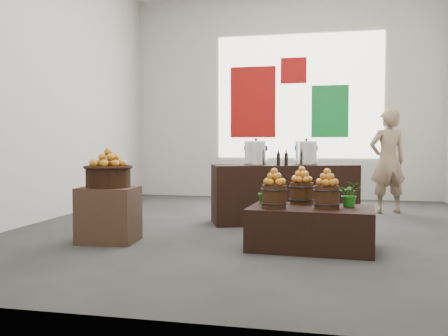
% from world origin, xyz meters
% --- Properties ---
extents(ground, '(7.00, 7.00, 0.00)m').
position_xyz_m(ground, '(0.00, 0.00, 0.00)').
color(ground, '#383735').
rests_on(ground, ground).
extents(back_wall, '(6.00, 0.04, 4.00)m').
position_xyz_m(back_wall, '(0.00, 3.50, 2.00)').
color(back_wall, beige).
rests_on(back_wall, ground).
extents(back_opening, '(3.20, 0.02, 2.40)m').
position_xyz_m(back_opening, '(0.30, 3.48, 2.00)').
color(back_opening, white).
rests_on(back_opening, back_wall).
extents(deco_red_left, '(0.90, 0.04, 1.40)m').
position_xyz_m(deco_red_left, '(-0.60, 3.47, 1.90)').
color(deco_red_left, '#9B0E0B').
rests_on(deco_red_left, back_wall).
extents(deco_green_right, '(0.70, 0.04, 1.00)m').
position_xyz_m(deco_green_right, '(0.90, 3.47, 1.70)').
color(deco_green_right, '#137B2C').
rests_on(deco_green_right, back_wall).
extents(deco_red_upper, '(0.50, 0.04, 0.50)m').
position_xyz_m(deco_red_upper, '(0.20, 3.47, 2.50)').
color(deco_red_upper, '#9B0E0B').
rests_on(deco_red_upper, back_wall).
extents(crate, '(0.64, 0.54, 0.61)m').
position_xyz_m(crate, '(-1.45, -1.31, 0.31)').
color(crate, brown).
rests_on(crate, ground).
extents(wicker_basket, '(0.49, 0.49, 0.22)m').
position_xyz_m(wicker_basket, '(-1.45, -1.31, 0.72)').
color(wicker_basket, black).
rests_on(wicker_basket, crate).
extents(apples_in_basket, '(0.38, 0.38, 0.20)m').
position_xyz_m(apples_in_basket, '(-1.45, -1.31, 0.94)').
color(apples_in_basket, maroon).
rests_on(apples_in_basket, wicker_basket).
extents(display_table, '(1.30, 0.84, 0.44)m').
position_xyz_m(display_table, '(0.76, -1.19, 0.22)').
color(display_table, black).
rests_on(display_table, ground).
extents(apple_bucket_front_left, '(0.25, 0.25, 0.23)m').
position_xyz_m(apple_bucket_front_left, '(0.39, -1.34, 0.55)').
color(apple_bucket_front_left, '#3C2210').
rests_on(apple_bucket_front_left, display_table).
extents(apples_in_bucket_front_left, '(0.19, 0.19, 0.17)m').
position_xyz_m(apples_in_bucket_front_left, '(0.39, -1.34, 0.75)').
color(apples_in_bucket_front_left, maroon).
rests_on(apples_in_bucket_front_left, apple_bucket_front_left).
extents(apple_bucket_front_right, '(0.25, 0.25, 0.23)m').
position_xyz_m(apple_bucket_front_right, '(0.92, -1.29, 0.55)').
color(apple_bucket_front_right, '#3C2210').
rests_on(apple_bucket_front_right, display_table).
extents(apples_in_bucket_front_right, '(0.19, 0.19, 0.17)m').
position_xyz_m(apples_in_bucket_front_right, '(0.92, -1.29, 0.75)').
color(apples_in_bucket_front_right, maroon).
rests_on(apples_in_bucket_front_right, apple_bucket_front_right).
extents(apple_bucket_rear, '(0.25, 0.25, 0.23)m').
position_xyz_m(apple_bucket_rear, '(0.64, -0.95, 0.55)').
color(apple_bucket_rear, '#3C2210').
rests_on(apple_bucket_rear, display_table).
extents(apples_in_bucket_rear, '(0.19, 0.19, 0.17)m').
position_xyz_m(apples_in_bucket_rear, '(0.64, -0.95, 0.75)').
color(apples_in_bucket_rear, maroon).
rests_on(apples_in_bucket_rear, apple_bucket_rear).
extents(herb_garnish_right, '(0.26, 0.24, 0.27)m').
position_xyz_m(herb_garnish_right, '(1.15, -1.09, 0.57)').
color(herb_garnish_right, '#1D6C16').
rests_on(herb_garnish_right, display_table).
extents(herb_garnish_left, '(0.15, 0.13, 0.25)m').
position_xyz_m(herb_garnish_left, '(0.24, -0.97, 0.56)').
color(herb_garnish_left, '#1D6C16').
rests_on(herb_garnish_left, display_table).
extents(counter, '(2.05, 1.27, 0.80)m').
position_xyz_m(counter, '(0.32, 0.46, 0.40)').
color(counter, black).
rests_on(counter, ground).
extents(stock_pot_left, '(0.30, 0.30, 0.30)m').
position_xyz_m(stock_pot_left, '(-0.06, 0.32, 0.95)').
color(stock_pot_left, silver).
rests_on(stock_pot_left, counter).
extents(stock_pot_center, '(0.30, 0.30, 0.30)m').
position_xyz_m(stock_pot_center, '(0.61, 0.57, 0.95)').
color(stock_pot_center, silver).
rests_on(stock_pot_center, counter).
extents(oil_cruets, '(0.15, 0.10, 0.22)m').
position_xyz_m(oil_cruets, '(0.39, 0.28, 0.91)').
color(oil_cruets, black).
rests_on(oil_cruets, counter).
extents(shopper, '(0.69, 0.58, 1.62)m').
position_xyz_m(shopper, '(1.80, 1.73, 0.81)').
color(shopper, '#8D7256').
rests_on(shopper, ground).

